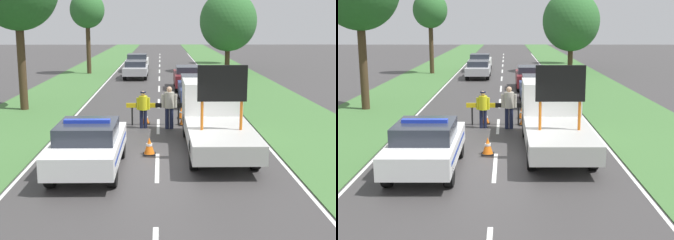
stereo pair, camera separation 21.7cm
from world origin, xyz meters
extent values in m
plane|color=#3D3A3A|center=(0.00, 0.00, 0.00)|extent=(160.00, 160.00, 0.00)
cube|color=silver|center=(0.00, -0.50, 0.00)|extent=(0.12, 2.90, 0.01)
cube|color=silver|center=(0.00, 5.21, 0.00)|extent=(0.12, 2.90, 0.01)
cube|color=silver|center=(0.00, 10.91, 0.00)|extent=(0.12, 2.90, 0.01)
cube|color=silver|center=(0.00, 16.62, 0.00)|extent=(0.12, 2.90, 0.01)
cube|color=silver|center=(0.00, 22.33, 0.00)|extent=(0.12, 2.90, 0.01)
cube|color=silver|center=(0.00, 28.03, 0.00)|extent=(0.12, 2.90, 0.01)
cube|color=silver|center=(0.00, 33.74, 0.00)|extent=(0.12, 2.90, 0.01)
cube|color=silver|center=(0.00, 39.45, 0.00)|extent=(0.12, 2.90, 0.01)
cube|color=silver|center=(0.00, 45.15, 0.00)|extent=(0.12, 2.90, 0.01)
cube|color=silver|center=(0.00, 50.86, 0.00)|extent=(0.12, 2.90, 0.01)
cube|color=silver|center=(-3.90, 16.75, 0.00)|extent=(0.10, 71.64, 0.01)
cube|color=silver|center=(3.90, 16.75, 0.00)|extent=(0.10, 71.64, 0.01)
cube|color=#427038|center=(-6.23, 20.00, 0.01)|extent=(4.45, 120.00, 0.03)
cube|color=#427038|center=(6.23, 20.00, 0.01)|extent=(4.45, 120.00, 0.03)
cube|color=white|center=(-2.00, -0.81, 0.70)|extent=(1.88, 4.44, 0.60)
cube|color=#282D38|center=(-2.00, -0.94, 1.24)|extent=(1.66, 2.04, 0.48)
cylinder|color=black|center=(-2.82, 0.57, 0.40)|extent=(0.24, 0.79, 0.79)
cylinder|color=black|center=(-1.18, 0.57, 0.40)|extent=(0.24, 0.79, 0.79)
cylinder|color=black|center=(-2.82, -2.18, 0.40)|extent=(0.24, 0.79, 0.79)
cylinder|color=black|center=(-1.18, -2.18, 0.40)|extent=(0.24, 0.79, 0.79)
cube|color=#1E38C6|center=(-2.00, -0.94, 1.53)|extent=(1.32, 0.24, 0.10)
cube|color=#193399|center=(-2.00, -0.81, 0.73)|extent=(1.89, 3.64, 0.10)
cube|color=black|center=(-2.00, 1.46, 0.64)|extent=(1.03, 0.08, 0.36)
cube|color=white|center=(2.00, 3.30, 1.30)|extent=(2.07, 2.22, 1.70)
cube|color=#232833|center=(2.00, 4.40, 1.61)|extent=(1.76, 0.04, 0.75)
cube|color=#B2B2AD|center=(2.00, 0.13, 0.73)|extent=(2.07, 4.13, 0.56)
cylinder|color=#D16619|center=(1.39, 0.13, 1.46)|extent=(0.09, 0.09, 0.90)
cylinder|color=#D16619|center=(2.61, 0.13, 1.46)|extent=(0.09, 0.09, 0.90)
cube|color=black|center=(2.00, 0.13, 2.47)|extent=(1.52, 0.12, 1.11)
cylinder|color=black|center=(1.08, 3.30, 0.45)|extent=(0.24, 0.90, 0.90)
cylinder|color=black|center=(2.92, 3.30, 0.45)|extent=(0.24, 0.90, 0.90)
cylinder|color=black|center=(1.08, -0.70, 0.45)|extent=(0.24, 0.90, 0.90)
cylinder|color=black|center=(2.92, -0.70, 0.45)|extent=(0.24, 0.90, 0.90)
cylinder|color=black|center=(-1.10, 5.43, 0.38)|extent=(0.07, 0.07, 0.76)
cylinder|color=black|center=(0.86, 5.43, 0.38)|extent=(0.07, 0.07, 0.76)
cube|color=yellow|center=(-1.14, 5.43, 0.86)|extent=(0.41, 0.08, 0.19)
cube|color=black|center=(-0.74, 5.43, 0.86)|extent=(0.41, 0.08, 0.19)
cube|color=yellow|center=(-0.33, 5.43, 0.86)|extent=(0.41, 0.08, 0.19)
cube|color=black|center=(0.08, 5.43, 0.86)|extent=(0.41, 0.08, 0.19)
cube|color=yellow|center=(0.49, 5.43, 0.86)|extent=(0.41, 0.08, 0.19)
cube|color=black|center=(0.90, 5.43, 0.86)|extent=(0.41, 0.08, 0.19)
cylinder|color=#191E38|center=(-0.69, 4.86, 0.39)|extent=(0.14, 0.14, 0.77)
cylinder|color=#191E38|center=(-0.53, 4.86, 0.39)|extent=(0.14, 0.14, 0.77)
cylinder|color=yellow|center=(-0.61, 4.86, 1.06)|extent=(0.35, 0.35, 0.58)
cylinder|color=yellow|center=(-0.83, 4.86, 1.03)|extent=(0.12, 0.12, 0.49)
cylinder|color=yellow|center=(-0.39, 4.86, 1.03)|extent=(0.12, 0.12, 0.49)
sphere|color=tan|center=(-0.61, 4.86, 1.45)|extent=(0.20, 0.20, 0.20)
cylinder|color=#141933|center=(-0.61, 4.86, 1.50)|extent=(0.23, 0.23, 0.05)
cylinder|color=#191E38|center=(0.37, 4.74, 0.44)|extent=(0.16, 0.16, 0.87)
cylinder|color=#191E38|center=(0.55, 4.74, 0.44)|extent=(0.16, 0.16, 0.87)
cylinder|color=#B2AD9E|center=(0.46, 4.74, 1.20)|extent=(0.40, 0.40, 0.65)
cylinder|color=#B2AD9E|center=(0.21, 4.74, 1.16)|extent=(0.13, 0.13, 0.56)
cylinder|color=#B2AD9E|center=(0.71, 4.74, 1.16)|extent=(0.13, 0.13, 0.56)
sphere|color=tan|center=(0.46, 4.74, 1.64)|extent=(0.22, 0.22, 0.22)
cube|color=black|center=(1.05, 6.85, 0.01)|extent=(0.37, 0.37, 0.03)
cone|color=orange|center=(1.05, 6.85, 0.27)|extent=(0.31, 0.31, 0.48)
cylinder|color=white|center=(1.05, 6.85, 0.29)|extent=(0.18, 0.18, 0.07)
cube|color=black|center=(1.13, 5.47, 0.01)|extent=(0.52, 0.52, 0.03)
cone|color=orange|center=(1.13, 5.47, 0.37)|extent=(0.44, 0.44, 0.68)
cylinder|color=white|center=(1.13, 5.47, 0.40)|extent=(0.25, 0.25, 0.10)
cube|color=black|center=(-0.27, 0.90, 0.01)|extent=(0.42, 0.42, 0.03)
cone|color=orange|center=(-0.27, 0.90, 0.30)|extent=(0.36, 0.36, 0.55)
cylinder|color=white|center=(-0.27, 0.90, 0.33)|extent=(0.20, 0.20, 0.08)
cube|color=black|center=(2.03, 6.79, 0.01)|extent=(0.41, 0.41, 0.03)
cone|color=orange|center=(2.03, 6.79, 0.30)|extent=(0.35, 0.35, 0.53)
cylinder|color=white|center=(2.03, 6.79, 0.32)|extent=(0.20, 0.20, 0.07)
cube|color=black|center=(-0.54, 5.72, 0.01)|extent=(0.38, 0.38, 0.03)
cone|color=orange|center=(-0.54, 5.72, 0.28)|extent=(0.32, 0.32, 0.49)
cylinder|color=white|center=(-0.54, 5.72, 0.30)|extent=(0.18, 0.18, 0.07)
cube|color=navy|center=(2.05, 11.02, 0.68)|extent=(1.88, 4.37, 0.61)
cube|color=#282D38|center=(2.05, 10.89, 1.25)|extent=(1.66, 2.01, 0.53)
cylinder|color=black|center=(1.23, 12.37, 0.38)|extent=(0.24, 0.75, 0.75)
cylinder|color=black|center=(2.87, 12.37, 0.38)|extent=(0.24, 0.75, 0.75)
cylinder|color=black|center=(1.23, 9.66, 0.38)|extent=(0.24, 0.75, 0.75)
cylinder|color=black|center=(2.87, 9.66, 0.38)|extent=(0.24, 0.75, 0.75)
cube|color=maroon|center=(1.98, 16.64, 0.70)|extent=(1.94, 4.60, 0.74)
cube|color=#282D38|center=(1.98, 16.50, 1.29)|extent=(1.71, 2.12, 0.44)
cylinder|color=black|center=(1.13, 18.07, 0.33)|extent=(0.24, 0.65, 0.65)
cylinder|color=black|center=(2.83, 18.07, 0.33)|extent=(0.24, 0.65, 0.65)
cylinder|color=black|center=(1.13, 15.21, 0.33)|extent=(0.24, 0.65, 0.65)
cylinder|color=black|center=(2.83, 15.21, 0.33)|extent=(0.24, 0.65, 0.65)
cube|color=#B2B2B7|center=(-1.84, 22.76, 0.65)|extent=(1.81, 4.52, 0.57)
cube|color=#282D38|center=(-1.84, 22.63, 1.15)|extent=(1.59, 2.08, 0.43)
cylinder|color=black|center=(-2.63, 24.16, 0.36)|extent=(0.24, 0.73, 0.73)
cylinder|color=black|center=(-1.05, 24.16, 0.36)|extent=(0.24, 0.73, 0.73)
cylinder|color=black|center=(-2.63, 21.36, 0.36)|extent=(0.24, 0.73, 0.73)
cylinder|color=black|center=(-1.05, 21.36, 0.36)|extent=(0.24, 0.73, 0.73)
cube|color=silver|center=(-2.01, 28.58, 0.74)|extent=(1.93, 4.47, 0.69)
cube|color=#282D38|center=(-2.01, 28.45, 1.30)|extent=(1.70, 2.06, 0.44)
cylinder|color=black|center=(-2.85, 29.97, 0.40)|extent=(0.24, 0.79, 0.79)
cylinder|color=black|center=(-1.16, 29.97, 0.40)|extent=(0.24, 0.79, 0.79)
cylinder|color=black|center=(-2.85, 27.19, 0.40)|extent=(0.24, 0.79, 0.79)
cylinder|color=black|center=(-1.16, 27.19, 0.40)|extent=(0.24, 0.79, 0.79)
cylinder|color=#42301E|center=(-6.01, 26.00, 2.13)|extent=(0.37, 0.37, 4.26)
ellipsoid|color=#2D662D|center=(-6.01, 26.00, 5.33)|extent=(2.87, 2.87, 3.02)
cylinder|color=#42301E|center=(-6.72, 9.08, 2.24)|extent=(0.40, 0.40, 4.49)
cylinder|color=#42301E|center=(5.98, 27.27, 1.28)|extent=(0.43, 0.43, 2.57)
ellipsoid|color=#2D662D|center=(5.98, 27.27, 4.42)|extent=(4.94, 4.94, 5.19)
cylinder|color=#42301E|center=(7.27, 35.98, 1.46)|extent=(0.37, 0.37, 2.91)
ellipsoid|color=#235623|center=(7.27, 35.98, 4.05)|extent=(3.04, 3.04, 3.19)
camera|label=1|loc=(0.12, -14.07, 4.29)|focal=50.00mm
camera|label=2|loc=(0.33, -14.07, 4.29)|focal=50.00mm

